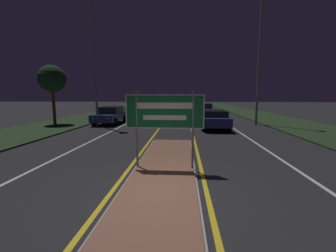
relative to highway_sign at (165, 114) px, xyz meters
name	(u,v)px	position (x,y,z in m)	size (l,w,h in m)	color
ground_plane	(158,197)	(0.00, -1.93, -1.78)	(160.00, 160.00, 0.00)	#232326
median_island	(165,169)	(0.00, 0.00, -1.74)	(1.95, 8.97, 0.10)	#999993
verge_left	(95,116)	(-9.50, 18.07, -1.74)	(5.00, 100.00, 0.08)	#23381E
verge_right	(266,117)	(9.50, 18.07, -1.74)	(5.00, 100.00, 0.08)	#23381E
centre_line_yellow_left	(171,113)	(-1.16, 23.07, -1.77)	(0.12, 70.00, 0.01)	gold
centre_line_yellow_right	(188,113)	(1.16, 23.07, -1.77)	(0.12, 70.00, 0.01)	gold
lane_line_white_left	(148,113)	(-4.20, 23.07, -1.77)	(0.12, 70.00, 0.01)	silver
lane_line_white_right	(211,113)	(4.20, 23.07, -1.77)	(0.12, 70.00, 0.01)	silver
edge_line_white_left	(126,113)	(-7.20, 23.07, -1.77)	(0.10, 70.00, 0.01)	silver
edge_line_white_right	(234,114)	(7.20, 23.07, -1.77)	(0.10, 70.00, 0.01)	silver
highway_sign	(165,114)	(0.00, 0.00, 0.00)	(2.43, 0.07, 2.39)	gray
streetlight_left_near	(93,28)	(-6.15, 10.16, 5.57)	(0.62, 0.62, 10.76)	gray
streetlight_right_near	(260,37)	(6.36, 11.38, 4.97)	(0.48, 0.48, 11.24)	gray
car_receding_0	(214,118)	(2.74, 9.38, -1.06)	(1.92, 4.75, 1.32)	navy
car_receding_1	(203,110)	(2.71, 17.35, -0.99)	(1.87, 4.39, 1.52)	silver
car_approaching_0	(110,115)	(-5.60, 11.64, -1.04)	(1.94, 4.52, 1.41)	navy
car_approaching_1	(135,108)	(-6.03, 23.04, -1.04)	(1.91, 4.09, 1.36)	#B7B7BC
roadside_palm_left	(52,79)	(-9.82, 10.50, 1.86)	(2.13, 2.13, 4.67)	#4C3823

